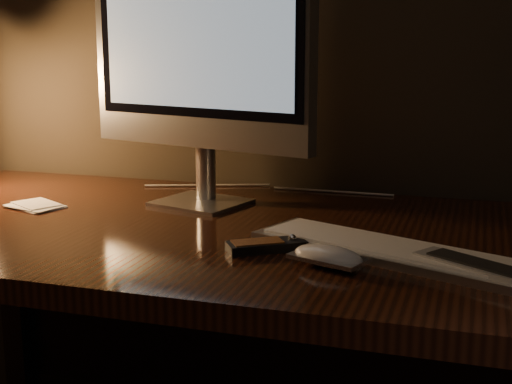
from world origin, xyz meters
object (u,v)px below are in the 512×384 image
(mouse, at_px, (328,259))
(desk, at_px, (256,283))
(keyboard, at_px, (393,251))
(tv_remote, at_px, (483,271))
(monitor, at_px, (197,44))
(media_remote, at_px, (267,245))

(mouse, bearing_deg, desk, 147.35)
(keyboard, relative_size, tv_remote, 2.30)
(monitor, height_order, mouse, monitor)
(keyboard, height_order, media_remote, media_remote)
(desk, distance_m, monitor, 0.49)
(monitor, distance_m, mouse, 0.57)
(mouse, height_order, media_remote, media_remote)
(desk, bearing_deg, tv_remote, -30.22)
(keyboard, height_order, mouse, mouse)
(mouse, relative_size, tv_remote, 0.56)
(desk, height_order, keyboard, keyboard)
(monitor, height_order, tv_remote, monitor)
(mouse, bearing_deg, tv_remote, 20.96)
(mouse, distance_m, media_remote, 0.12)
(monitor, xyz_separation_m, mouse, (0.34, -0.33, -0.32))
(desk, distance_m, tv_remote, 0.50)
(desk, bearing_deg, mouse, -52.17)
(mouse, bearing_deg, monitor, 155.71)
(desk, distance_m, mouse, 0.34)
(keyboard, distance_m, media_remote, 0.20)
(keyboard, bearing_deg, mouse, -115.15)
(media_remote, xyz_separation_m, tv_remote, (0.34, -0.04, 0.00))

